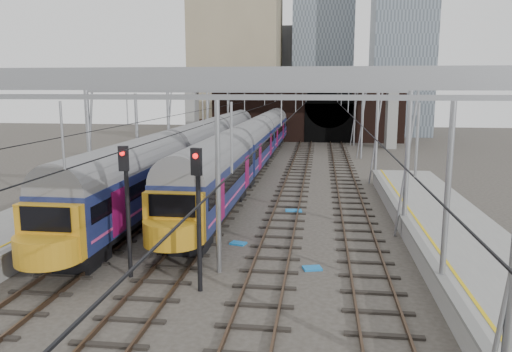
# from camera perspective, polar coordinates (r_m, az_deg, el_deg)

# --- Properties ---
(ground) EXTENTS (160.00, 160.00, 0.00)m
(ground) POSITION_cam_1_polar(r_m,az_deg,el_deg) (18.88, -5.47, -13.05)
(ground) COLOR #38332D
(ground) RESTS_ON ground
(tracks) EXTENTS (14.40, 80.00, 0.22)m
(tracks) POSITION_cam_1_polar(r_m,az_deg,el_deg) (32.99, 0.32, -2.82)
(tracks) COLOR #4C3828
(tracks) RESTS_ON ground
(overhead_line) EXTENTS (16.80, 80.00, 8.00)m
(overhead_line) POSITION_cam_1_polar(r_m,az_deg,el_deg) (38.60, 1.53, 8.88)
(overhead_line) COLOR gray
(overhead_line) RESTS_ON ground
(retaining_wall) EXTENTS (28.00, 2.75, 9.00)m
(retaining_wall) POSITION_cam_1_polar(r_m,az_deg,el_deg) (68.95, 5.32, 7.54)
(retaining_wall) COLOR black
(retaining_wall) RESTS_ON ground
(overbridge) EXTENTS (28.00, 3.00, 9.25)m
(overbridge) POSITION_cam_1_polar(r_m,az_deg,el_deg) (63.02, 3.87, 9.98)
(overbridge) COLOR gray
(overbridge) RESTS_ON ground
(city_skyline) EXTENTS (37.50, 27.50, 60.00)m
(city_skyline) POSITION_cam_1_polar(r_m,az_deg,el_deg) (87.92, 6.85, 16.39)
(city_skyline) COLOR tan
(city_skyline) RESTS_ON ground
(train_main) EXTENTS (2.66, 61.45, 4.62)m
(train_main) POSITION_cam_1_polar(r_m,az_deg,el_deg) (50.58, 0.60, 4.45)
(train_main) COLOR black
(train_main) RESTS_ON ground
(train_second) EXTENTS (2.65, 46.06, 4.61)m
(train_second) POSITION_cam_1_polar(r_m,az_deg,el_deg) (41.18, -6.66, 3.07)
(train_second) COLOR black
(train_second) RESTS_ON ground
(signal_near_left) EXTENTS (0.39, 0.48, 5.25)m
(signal_near_left) POSITION_cam_1_polar(r_m,az_deg,el_deg) (19.78, -14.58, -2.29)
(signal_near_left) COLOR black
(signal_near_left) RESTS_ON ground
(signal_near_centre) EXTENTS (0.41, 0.48, 5.33)m
(signal_near_centre) POSITION_cam_1_polar(r_m,az_deg,el_deg) (17.92, -6.64, -3.15)
(signal_near_centre) COLOR black
(signal_near_centre) RESTS_ON ground
(equip_cover_a) EXTENTS (0.84, 0.69, 0.09)m
(equip_cover_a) POSITION_cam_1_polar(r_m,az_deg,el_deg) (24.09, -2.05, -7.69)
(equip_cover_a) COLOR #1971BC
(equip_cover_a) RESTS_ON ground
(equip_cover_b) EXTENTS (1.05, 0.80, 0.11)m
(equip_cover_b) POSITION_cam_1_polar(r_m,az_deg,el_deg) (30.17, 4.33, -4.01)
(equip_cover_b) COLOR #1971BC
(equip_cover_b) RESTS_ON ground
(equip_cover_c) EXTENTS (0.87, 0.71, 0.09)m
(equip_cover_c) POSITION_cam_1_polar(r_m,az_deg,el_deg) (21.06, 6.44, -10.43)
(equip_cover_c) COLOR #1971BC
(equip_cover_c) RESTS_ON ground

